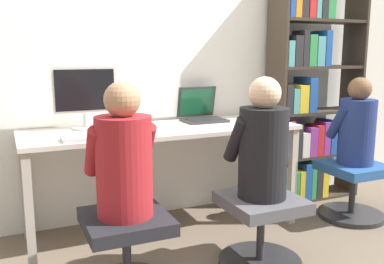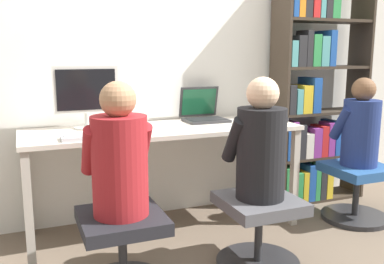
# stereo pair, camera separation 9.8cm
# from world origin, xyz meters

# --- Properties ---
(ground_plane) EXTENTS (14.00, 14.00, 0.00)m
(ground_plane) POSITION_xyz_m (0.00, 0.00, 0.00)
(ground_plane) COLOR brown
(wall_back) EXTENTS (10.00, 0.05, 2.60)m
(wall_back) POSITION_xyz_m (0.00, 0.68, 1.30)
(wall_back) COLOR silver
(wall_back) RESTS_ON ground_plane
(desk) EXTENTS (1.93, 0.62, 0.76)m
(desk) POSITION_xyz_m (0.00, 0.31, 0.68)
(desk) COLOR beige
(desk) RESTS_ON ground_plane
(desktop_monitor) EXTENTS (0.44, 0.19, 0.43)m
(desktop_monitor) POSITION_xyz_m (-0.50, 0.48, 0.99)
(desktop_monitor) COLOR beige
(desktop_monitor) RESTS_ON desk
(laptop) EXTENTS (0.32, 0.30, 0.26)m
(laptop) POSITION_xyz_m (0.38, 0.49, 0.81)
(laptop) COLOR #2D2D30
(laptop) RESTS_ON desk
(keyboard) EXTENTS (0.41, 0.14, 0.03)m
(keyboard) POSITION_xyz_m (-0.51, 0.10, 0.77)
(keyboard) COLOR #B2B2B7
(keyboard) RESTS_ON desk
(computer_mouse_by_keyboard) EXTENTS (0.06, 0.11, 0.03)m
(computer_mouse_by_keyboard) POSITION_xyz_m (-0.25, 0.11, 0.78)
(computer_mouse_by_keyboard) COLOR #99999E
(computer_mouse_by_keyboard) RESTS_ON desk
(office_chair_left) EXTENTS (0.51, 0.51, 0.43)m
(office_chair_left) POSITION_xyz_m (-0.47, -0.38, 0.25)
(office_chair_left) COLOR #262628
(office_chair_left) RESTS_ON ground_plane
(office_chair_right) EXTENTS (0.51, 0.51, 0.43)m
(office_chair_right) POSITION_xyz_m (0.35, -0.42, 0.25)
(office_chair_right) COLOR #262628
(office_chair_right) RESTS_ON ground_plane
(person_at_monitor) EXTENTS (0.36, 0.33, 0.71)m
(person_at_monitor) POSITION_xyz_m (-0.47, -0.37, 0.75)
(person_at_monitor) COLOR maroon
(person_at_monitor) RESTS_ON office_chair_left
(person_at_laptop) EXTENTS (0.35, 0.33, 0.71)m
(person_at_laptop) POSITION_xyz_m (0.35, -0.42, 0.75)
(person_at_laptop) COLOR black
(person_at_laptop) RESTS_ON office_chair_right
(bookshelf) EXTENTS (0.85, 0.28, 1.93)m
(bookshelf) POSITION_xyz_m (1.36, 0.44, 0.90)
(bookshelf) COLOR #382D23
(bookshelf) RESTS_ON ground_plane
(office_chair_side) EXTENTS (0.51, 0.51, 0.43)m
(office_chair_side) POSITION_xyz_m (1.44, -0.06, 0.25)
(office_chair_side) COLOR #262628
(office_chair_side) RESTS_ON ground_plane
(person_near_shelf) EXTENTS (0.33, 0.31, 0.66)m
(person_near_shelf) POSITION_xyz_m (1.44, -0.05, 0.73)
(person_near_shelf) COLOR navy
(person_near_shelf) RESTS_ON office_chair_side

